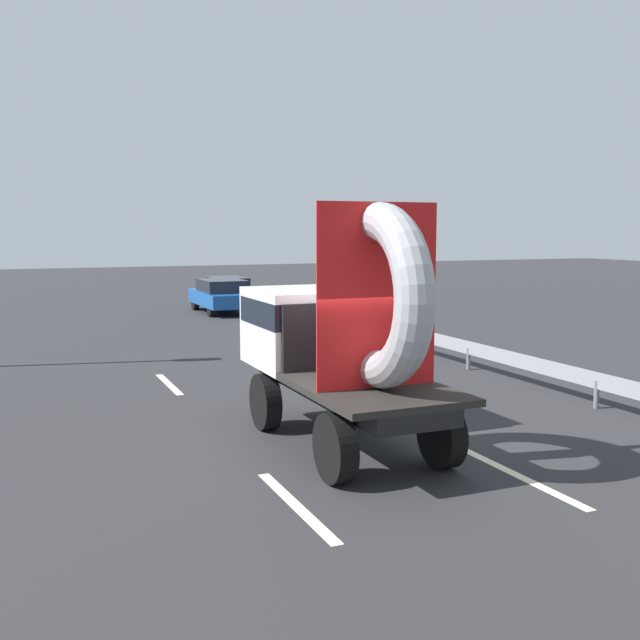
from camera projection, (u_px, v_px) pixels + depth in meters
ground_plane at (360, 446)px, 11.87m from camera, size 120.00×120.00×0.00m
flatbed_truck at (336, 332)px, 11.96m from camera, size 2.02×4.87×3.85m
distant_sedan at (221, 295)px, 30.86m from camera, size 1.83×4.26×1.39m
guardrail at (525, 363)px, 16.28m from camera, size 0.10×17.39×0.71m
lane_dash_left_near at (296, 505)px, 9.30m from camera, size 0.16×2.59×0.01m
lane_dash_left_far at (169, 384)px, 16.58m from camera, size 0.16×2.40×0.01m
lane_dash_right_near at (517, 475)px, 10.44m from camera, size 0.16×2.93×0.01m
lane_dash_right_far at (299, 370)px, 18.26m from camera, size 0.16×2.66×0.01m
oncoming_car at (227, 290)px, 33.80m from camera, size 1.71×3.99×1.30m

